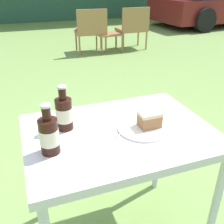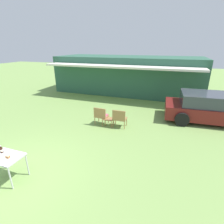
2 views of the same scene
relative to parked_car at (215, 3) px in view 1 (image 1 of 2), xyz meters
The scene contains 9 objects.
parked_car is the anchor object (origin of this frame).
wicker_chair_cushioned 5.20m from the parked_car, 155.76° to the right, with size 0.62×0.49×0.86m.
wicker_chair_plain 4.40m from the parked_car, 150.62° to the right, with size 0.60×0.46×0.86m.
garden_side_table 4.89m from the parked_car, 153.55° to the right, with size 0.49×0.41×0.37m.
patio_table 8.60m from the parked_car, 132.39° to the right, with size 0.89×0.65×0.73m.
cake_on_plate 8.53m from the parked_car, 131.63° to the right, with size 0.25×0.25×0.08m.
cola_bottle_near 8.68m from the parked_car, 134.03° to the right, with size 0.08×0.08×0.22m.
cola_bottle_far 8.87m from the parked_car, 133.69° to the right, with size 0.08×0.08×0.22m.
fork 8.58m from the parked_car, 132.07° to the right, with size 0.17×0.07×0.01m.
Camera 1 is at (-0.40, -1.00, 1.38)m, focal length 42.00 mm.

